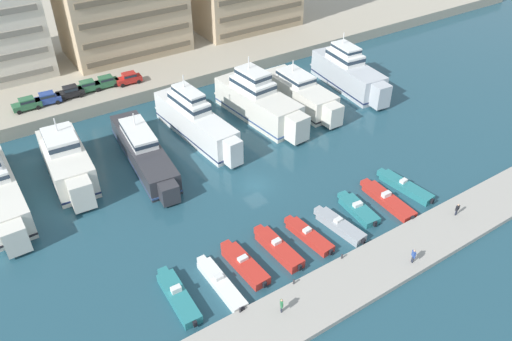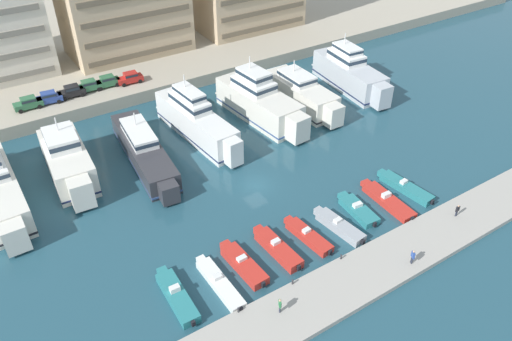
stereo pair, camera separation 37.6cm
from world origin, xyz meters
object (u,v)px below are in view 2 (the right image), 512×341
object	(u,v)px
yacht_silver_mid_right	(350,73)
car_blue_left	(48,97)
car_red_center_right	(130,77)
pedestrian_near_edge	(457,210)
yacht_white_center_left	(196,121)
yacht_ivory_center	(260,101)
pedestrian_far_side	(280,305)
motorboat_teal_far_left	(177,296)
motorboat_red_center	(308,236)
motorboat_grey_center_right	(339,226)
car_green_center	(107,81)
motorboat_white_left	(220,283)
pedestrian_mid_deck	(413,256)
motorboat_red_mid_left	(243,264)
yacht_charcoal_mid_left	(144,150)
motorboat_red_center_left	(277,248)
yacht_ivory_left	(68,161)
motorboat_teal_mid_right	(358,210)
car_black_mid_left	(72,91)
car_green_far_left	(28,103)
motorboat_teal_far_right	(405,187)
yacht_ivory_center_right	(301,93)
motorboat_red_right	(387,200)
car_green_center_left	(88,85)

from	to	relation	value
yacht_silver_mid_right	car_blue_left	world-z (taller)	yacht_silver_mid_right
car_red_center_right	pedestrian_near_edge	xyz separation A→B (m)	(19.65, -49.64, -1.47)
yacht_white_center_left	yacht_ivory_center	world-z (taller)	yacht_ivory_center
yacht_ivory_center	pedestrian_far_side	world-z (taller)	yacht_ivory_center
motorboat_teal_far_left	pedestrian_far_side	xyz separation A→B (m)	(7.25, -6.91, 1.08)
motorboat_red_center	pedestrian_far_side	size ratio (longest dim) A/B	4.18
motorboat_grey_center_right	car_green_center	world-z (taller)	car_green_center
motorboat_teal_far_left	car_green_center	distance (m)	44.49
motorboat_teal_far_left	motorboat_white_left	distance (m)	4.36
pedestrian_mid_deck	motorboat_red_mid_left	bearing A→B (deg)	147.60
yacht_ivory_center	motorboat_grey_center_right	world-z (taller)	yacht_ivory_center
yacht_silver_mid_right	yacht_charcoal_mid_left	bearing A→B (deg)	-177.46
yacht_white_center_left	motorboat_red_center	bearing A→B (deg)	-88.79
motorboat_red_center	car_blue_left	distance (m)	46.26
yacht_ivory_center	car_blue_left	bearing A→B (deg)	145.74
car_blue_left	pedestrian_near_edge	xyz separation A→B (m)	(32.63, -49.84, -1.47)
yacht_white_center_left	yacht_ivory_center	distance (m)	10.55
yacht_silver_mid_right	motorboat_red_center_left	xyz separation A→B (m)	(-32.12, -25.20, -2.14)
yacht_ivory_left	motorboat_teal_mid_right	distance (m)	36.41
car_black_mid_left	car_red_center_right	world-z (taller)	same
yacht_white_center_left	car_green_far_left	bearing A→B (deg)	136.89
car_green_far_left	car_blue_left	distance (m)	2.93
car_black_mid_left	yacht_silver_mid_right	bearing A→B (deg)	-23.72
motorboat_red_center	motorboat_teal_far_right	world-z (taller)	motorboat_teal_far_right
motorboat_grey_center_right	car_green_center	bearing A→B (deg)	103.84
yacht_ivory_center_right	car_green_center	world-z (taller)	yacht_ivory_center_right
motorboat_teal_mid_right	car_red_center_right	world-z (taller)	car_red_center_right
pedestrian_far_side	yacht_white_center_left	bearing A→B (deg)	76.03
motorboat_red_center_left	motorboat_grey_center_right	size ratio (longest dim) A/B	1.04
yacht_silver_mid_right	motorboat_teal_far_left	size ratio (longest dim) A/B	2.29
yacht_silver_mid_right	car_green_far_left	bearing A→B (deg)	159.59
motorboat_red_right	car_blue_left	world-z (taller)	car_blue_left
car_red_center_right	car_green_center_left	bearing A→B (deg)	172.80
motorboat_red_right	pedestrian_far_side	distance (m)	21.34
pedestrian_near_edge	pedestrian_far_side	xyz separation A→B (m)	(-24.71, -0.05, 0.06)
yacht_ivory_center	pedestrian_far_side	bearing A→B (deg)	-120.19
car_green_center	pedestrian_far_side	xyz separation A→B (m)	(-1.45, -50.47, -1.42)
motorboat_red_center	motorboat_teal_mid_right	distance (m)	7.63
yacht_ivory_left	motorboat_red_center_left	world-z (taller)	yacht_ivory_left
yacht_ivory_center	motorboat_teal_mid_right	bearing A→B (deg)	-95.50
motorboat_teal_far_left	motorboat_red_center_left	xyz separation A→B (m)	(11.80, 0.00, 0.04)
motorboat_grey_center_right	car_green_center_left	xyz separation A→B (m)	(-13.94, 44.48, 2.49)
yacht_ivory_center_right	motorboat_red_center_left	bearing A→B (deg)	-131.34
yacht_charcoal_mid_left	yacht_white_center_left	distance (m)	8.90
yacht_white_center_left	pedestrian_near_edge	distance (m)	36.20
motorboat_teal_far_right	car_green_far_left	distance (m)	55.17
yacht_charcoal_mid_left	yacht_white_center_left	xyz separation A→B (m)	(8.69, 1.69, 0.94)
motorboat_grey_center_right	pedestrian_near_edge	size ratio (longest dim) A/B	4.48
yacht_charcoal_mid_left	motorboat_grey_center_right	size ratio (longest dim) A/B	2.88
car_green_far_left	car_red_center_right	bearing A→B (deg)	-0.34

